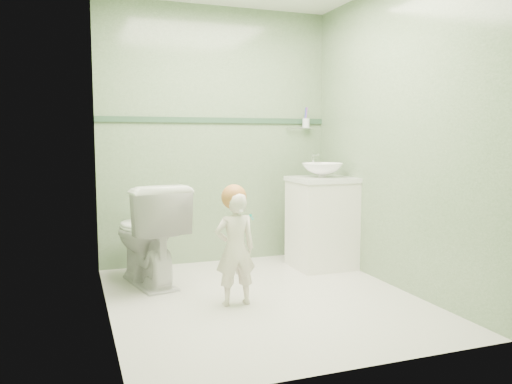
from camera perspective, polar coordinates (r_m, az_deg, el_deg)
name	(u,v)px	position (r m, az deg, el deg)	size (l,w,h in m)	color
ground	(263,299)	(3.88, 0.77, -11.77)	(2.50, 2.50, 0.00)	beige
room_shell	(263,136)	(3.69, 0.80, 6.27)	(2.50, 2.54, 2.40)	gray
trim_stripe	(217,120)	(4.87, -4.41, 7.97)	(2.20, 0.02, 0.05)	#2F4F38
vanity	(322,224)	(4.74, 7.31, -3.54)	(0.52, 0.50, 0.80)	white
counter	(322,179)	(4.69, 7.38, 1.41)	(0.54, 0.52, 0.04)	white
basin	(322,170)	(4.68, 7.40, 2.43)	(0.37, 0.37, 0.13)	white
faucet	(313,160)	(4.84, 6.40, 3.51)	(0.03, 0.13, 0.18)	silver
cup_holder	(305,123)	(5.13, 5.50, 7.65)	(0.26, 0.07, 0.21)	silver
toilet	(148,234)	(4.24, -11.96, -4.58)	(0.46, 0.81, 0.83)	white
toddler	(235,249)	(3.65, -2.33, -6.36)	(0.29, 0.19, 0.81)	beige
hair_cap	(234,197)	(3.61, -2.47, -0.56)	(0.18, 0.18, 0.18)	#B06E34
teal_toothbrush	(251,216)	(3.50, -0.61, -2.74)	(0.11, 0.13, 0.08)	#129A8B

